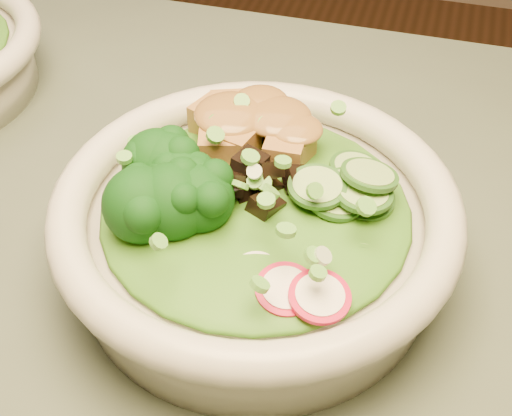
# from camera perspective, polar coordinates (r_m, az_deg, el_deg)

# --- Properties ---
(dining_table) EXTENTS (1.20, 0.80, 0.75)m
(dining_table) POSITION_cam_1_polar(r_m,az_deg,el_deg) (0.70, -16.35, -8.16)
(dining_table) COLOR black
(dining_table) RESTS_ON ground
(salad_bowl) EXTENTS (0.30, 0.30, 0.08)m
(salad_bowl) POSITION_cam_1_polar(r_m,az_deg,el_deg) (0.52, 0.00, -1.67)
(salad_bowl) COLOR beige
(salad_bowl) RESTS_ON dining_table
(lettuce_bed) EXTENTS (0.22, 0.22, 0.03)m
(lettuce_bed) POSITION_cam_1_polar(r_m,az_deg,el_deg) (0.51, 0.00, 0.08)
(lettuce_bed) COLOR #2B6916
(lettuce_bed) RESTS_ON salad_bowl
(broccoli_florets) EXTENTS (0.11, 0.10, 0.05)m
(broccoli_florets) POSITION_cam_1_polar(r_m,az_deg,el_deg) (0.49, -7.91, 0.92)
(broccoli_florets) COLOR black
(broccoli_florets) RESTS_ON salad_bowl
(radish_slices) EXTENTS (0.13, 0.08, 0.02)m
(radish_slices) POSITION_cam_1_polar(r_m,az_deg,el_deg) (0.45, 1.22, -5.74)
(radish_slices) COLOR #B90E31
(radish_slices) RESTS_ON salad_bowl
(cucumber_slices) EXTENTS (0.10, 0.10, 0.04)m
(cucumber_slices) POSITION_cam_1_polar(r_m,az_deg,el_deg) (0.51, 8.07, 1.58)
(cucumber_slices) COLOR #97CC71
(cucumber_slices) RESTS_ON salad_bowl
(mushroom_heap) EXTENTS (0.10, 0.10, 0.04)m
(mushroom_heap) POSITION_cam_1_polar(r_m,az_deg,el_deg) (0.51, -0.13, 2.42)
(mushroom_heap) COLOR black
(mushroom_heap) RESTS_ON salad_bowl
(tofu_cubes) EXTENTS (0.11, 0.09, 0.04)m
(tofu_cubes) POSITION_cam_1_polar(r_m,az_deg,el_deg) (0.55, -0.45, 6.07)
(tofu_cubes) COLOR #A96E38
(tofu_cubes) RESTS_ON salad_bowl
(peanut_sauce) EXTENTS (0.08, 0.06, 0.02)m
(peanut_sauce) POSITION_cam_1_polar(r_m,az_deg,el_deg) (0.54, -0.46, 7.26)
(peanut_sauce) COLOR brown
(peanut_sauce) RESTS_ON tofu_cubes
(scallion_garnish) EXTENTS (0.21, 0.21, 0.03)m
(scallion_garnish) POSITION_cam_1_polar(r_m,az_deg,el_deg) (0.49, 0.00, 2.36)
(scallion_garnish) COLOR #5CA83B
(scallion_garnish) RESTS_ON salad_bowl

